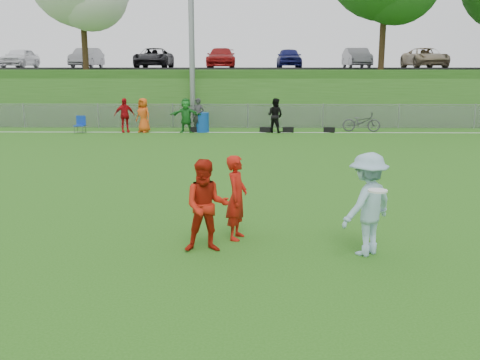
{
  "coord_description": "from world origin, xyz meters",
  "views": [
    {
      "loc": [
        0.05,
        -8.48,
        3.27
      ],
      "look_at": [
        -0.09,
        0.5,
        1.34
      ],
      "focal_mm": 40.0,
      "sensor_mm": 36.0,
      "label": 1
    }
  ],
  "objects_px": {
    "player_red_center": "(207,206)",
    "recycling_bin": "(202,122)",
    "player_red_left": "(237,198)",
    "bicycle": "(361,122)",
    "frisbee": "(378,191)",
    "player_blue": "(367,204)"
  },
  "relations": [
    {
      "from": "player_red_left",
      "to": "recycling_bin",
      "type": "relative_size",
      "value": 1.67
    },
    {
      "from": "player_blue",
      "to": "recycling_bin",
      "type": "xyz_separation_m",
      "value": [
        -4.38,
        17.6,
        -0.42
      ]
    },
    {
      "from": "player_blue",
      "to": "bicycle",
      "type": "relative_size",
      "value": 0.97
    },
    {
      "from": "player_red_center",
      "to": "recycling_bin",
      "type": "bearing_deg",
      "value": 90.43
    },
    {
      "from": "player_blue",
      "to": "bicycle",
      "type": "xyz_separation_m",
      "value": [
        3.6,
        17.93,
        -0.42
      ]
    },
    {
      "from": "player_red_left",
      "to": "bicycle",
      "type": "xyz_separation_m",
      "value": [
        5.89,
        17.1,
        -0.32
      ]
    },
    {
      "from": "recycling_bin",
      "to": "frisbee",
      "type": "bearing_deg",
      "value": -76.88
    },
    {
      "from": "player_red_left",
      "to": "player_blue",
      "type": "relative_size",
      "value": 0.89
    },
    {
      "from": "player_red_left",
      "to": "bicycle",
      "type": "bearing_deg",
      "value": -5.46
    },
    {
      "from": "player_red_center",
      "to": "recycling_bin",
      "type": "height_order",
      "value": "player_red_center"
    },
    {
      "from": "player_red_center",
      "to": "frisbee",
      "type": "xyz_separation_m",
      "value": [
        2.75,
        -1.04,
        0.53
      ]
    },
    {
      "from": "player_blue",
      "to": "bicycle",
      "type": "height_order",
      "value": "player_blue"
    },
    {
      "from": "player_red_center",
      "to": "bicycle",
      "type": "xyz_separation_m",
      "value": [
        6.41,
        17.82,
        -0.35
      ]
    },
    {
      "from": "player_blue",
      "to": "recycling_bin",
      "type": "height_order",
      "value": "player_blue"
    },
    {
      "from": "player_red_center",
      "to": "player_red_left",
      "type": "bearing_deg",
      "value": 49.45
    },
    {
      "from": "frisbee",
      "to": "player_red_center",
      "type": "bearing_deg",
      "value": 159.32
    },
    {
      "from": "recycling_bin",
      "to": "player_red_left",
      "type": "bearing_deg",
      "value": -82.9
    },
    {
      "from": "player_red_left",
      "to": "recycling_bin",
      "type": "height_order",
      "value": "player_red_left"
    },
    {
      "from": "recycling_bin",
      "to": "bicycle",
      "type": "height_order",
      "value": "bicycle"
    },
    {
      "from": "bicycle",
      "to": "player_red_left",
      "type": "bearing_deg",
      "value": 166.72
    },
    {
      "from": "player_red_left",
      "to": "frisbee",
      "type": "bearing_deg",
      "value": -114.65
    },
    {
      "from": "player_red_left",
      "to": "player_red_center",
      "type": "xyz_separation_m",
      "value": [
        -0.52,
        -0.72,
        0.02
      ]
    }
  ]
}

